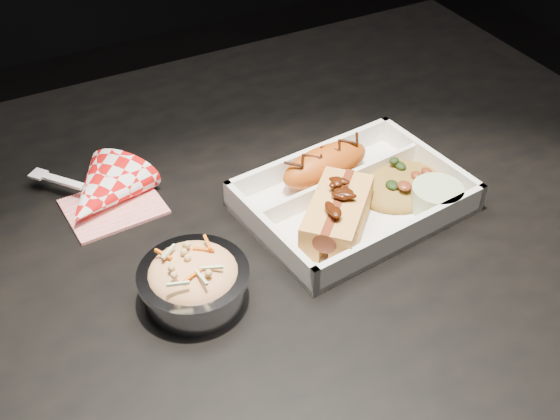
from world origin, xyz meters
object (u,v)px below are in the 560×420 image
object	(u,v)px
food_tray	(352,201)
napkin_fork	(101,195)
fried_pastry	(325,165)
hotdog	(337,212)
dining_table	(231,277)
foil_coleslaw_cup	(194,279)

from	to	relation	value
food_tray	napkin_fork	size ratio (longest dim) A/B	1.72
fried_pastry	hotdog	xyz separation A→B (m)	(-0.04, -0.09, 0.00)
hotdog	food_tray	bearing A→B (deg)	-7.61
dining_table	fried_pastry	xyz separation A→B (m)	(0.14, 0.01, 0.12)
fried_pastry	foil_coleslaw_cup	distance (m)	0.24
hotdog	foil_coleslaw_cup	size ratio (longest dim) A/B	1.10
hotdog	foil_coleslaw_cup	distance (m)	0.18
hotdog	fried_pastry	bearing A→B (deg)	22.86
dining_table	napkin_fork	size ratio (longest dim) A/B	7.69
hotdog	foil_coleslaw_cup	xyz separation A→B (m)	(-0.18, -0.02, -0.00)
napkin_fork	foil_coleslaw_cup	bearing A→B (deg)	-27.34
dining_table	food_tray	size ratio (longest dim) A/B	4.46
foil_coleslaw_cup	napkin_fork	bearing A→B (deg)	101.76
foil_coleslaw_cup	napkin_fork	size ratio (longest dim) A/B	0.73
napkin_fork	fried_pastry	bearing A→B (deg)	31.87
hotdog	napkin_fork	distance (m)	0.28
food_tray	napkin_fork	bearing A→B (deg)	144.87
hotdog	napkin_fork	bearing A→B (deg)	96.72
dining_table	hotdog	bearing A→B (deg)	-36.77
dining_table	fried_pastry	world-z (taller)	fried_pastry
dining_table	foil_coleslaw_cup	bearing A→B (deg)	-130.06
foil_coleslaw_cup	hotdog	bearing A→B (deg)	5.78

